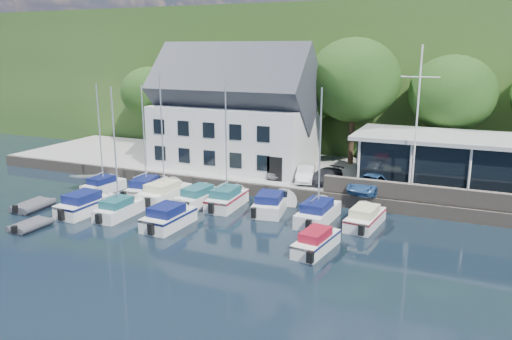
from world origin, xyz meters
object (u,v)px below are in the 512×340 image
at_px(boat_r2_0, 85,202).
at_px(boat_r2_4, 316,240).
at_px(club_pavilion, 442,161).
at_px(boat_r1_1, 144,138).
at_px(boat_r2_2, 169,216).
at_px(car_dgrey, 324,176).
at_px(boat_r1_6, 320,154).
at_px(boat_r2_1, 116,158).
at_px(car_silver, 277,170).
at_px(boat_r1_5, 271,202).
at_px(car_white, 306,173).
at_px(boat_r1_4, 226,144).
at_px(boat_r1_2, 162,142).
at_px(car_blue, 371,183).
at_px(dinghy_0, 33,204).
at_px(dinghy_1, 30,224).
at_px(harbor_building, 235,118).
at_px(boat_r1_0, 100,143).
at_px(boat_r1_3, 199,195).
at_px(boat_r1_7, 365,216).
at_px(flagpole, 417,124).

xyz_separation_m(boat_r2_0, boat_r2_4, (17.26, -0.05, -0.10)).
bearing_deg(boat_r2_4, club_pavilion, 74.94).
xyz_separation_m(boat_r1_1, boat_r2_2, (5.61, -5.38, -3.89)).
bearing_deg(car_dgrey, boat_r2_4, -57.67).
height_order(car_dgrey, boat_r1_6, boat_r1_6).
height_order(club_pavilion, boat_r2_1, boat_r2_1).
xyz_separation_m(car_silver, boat_r2_2, (-3.11, -11.72, -0.81)).
relative_size(boat_r1_5, boat_r1_6, 0.62).
bearing_deg(boat_r2_4, car_white, 119.05).
xyz_separation_m(car_silver, boat_r1_5, (1.93, -6.17, -0.85)).
bearing_deg(car_dgrey, boat_r1_4, -114.37).
xyz_separation_m(boat_r1_2, boat_r1_5, (8.62, 0.65, -3.85)).
bearing_deg(car_blue, boat_r2_2, -122.04).
height_order(car_dgrey, dinghy_0, car_dgrey).
bearing_deg(car_dgrey, boat_r1_1, -136.43).
bearing_deg(boat_r1_1, boat_r1_2, -22.83).
distance_m(club_pavilion, dinghy_1, 30.05).
height_order(harbor_building, dinghy_0, harbor_building).
bearing_deg(boat_r1_0, boat_r1_3, 7.88).
bearing_deg(boat_r2_4, boat_r2_2, -172.00).
distance_m(car_silver, boat_r1_7, 10.93).
height_order(car_silver, dinghy_0, car_silver).
distance_m(boat_r1_2, boat_r1_4, 5.23).
xyz_separation_m(car_silver, car_white, (2.73, -0.51, 0.06)).
relative_size(club_pavilion, dinghy_1, 4.83).
bearing_deg(flagpole, club_pavilion, 67.19).
relative_size(harbor_building, boat_r1_6, 1.54).
bearing_deg(boat_r1_1, car_white, 17.66).
bearing_deg(boat_r1_7, harbor_building, 153.28).
distance_m(boat_r1_2, boat_r1_6, 12.35).
bearing_deg(boat_r1_7, boat_r2_4, -102.38).
bearing_deg(boat_r1_5, boat_r2_1, -160.54).
xyz_separation_m(boat_r1_3, boat_r2_1, (-3.80, -4.68, 3.48)).
xyz_separation_m(boat_r1_0, boat_r2_4, (19.60, -4.81, -3.43)).
relative_size(boat_r1_1, boat_r2_0, 1.50).
bearing_deg(boat_r2_0, boat_r2_4, 1.35).
height_order(boat_r1_2, boat_r1_6, boat_r1_6).
bearing_deg(boat_r2_4, dinghy_1, -159.64).
distance_m(club_pavilion, boat_r2_4, 15.13).
xyz_separation_m(car_dgrey, boat_r1_1, (-12.96, -6.04, 3.11)).
bearing_deg(flagpole, boat_r2_2, -145.89).
bearing_deg(car_dgrey, boat_r1_3, -122.25).
height_order(boat_r1_1, boat_r1_5, boat_r1_1).
bearing_deg(car_blue, boat_r1_6, -99.60).
xyz_separation_m(harbor_building, car_silver, (5.10, -2.52, -3.77)).
bearing_deg(boat_r1_7, boat_r1_6, -167.30).
distance_m(flagpole, boat_r2_2, 18.17).
relative_size(harbor_building, boat_r2_0, 2.32).
distance_m(car_blue, dinghy_1, 24.04).
distance_m(harbor_building, boat_r1_3, 10.43).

